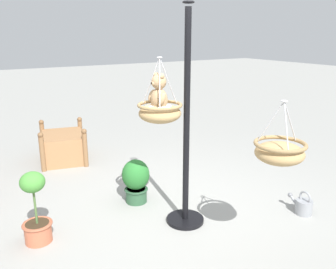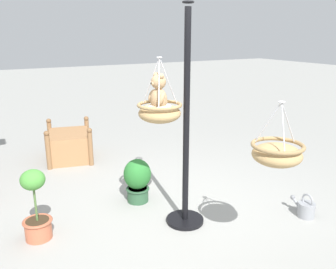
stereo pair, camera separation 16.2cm
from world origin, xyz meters
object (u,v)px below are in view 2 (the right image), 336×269
(potted_plant_fern_front, at_px, (137,179))
(potted_plant_tall_leafy, at_px, (36,209))
(display_pole_central, at_px, (186,161))
(teddy_bear, at_px, (158,95))
(hanging_basket_with_teddy, at_px, (160,112))
(wooden_planter_box, at_px, (70,144))
(watering_can, at_px, (306,209))
(hanging_basket_left_high, at_px, (277,153))

(potted_plant_fern_front, relative_size, potted_plant_tall_leafy, 0.73)
(display_pole_central, xyz_separation_m, potted_plant_tall_leafy, (0.47, 1.57, -0.42))
(teddy_bear, bearing_deg, hanging_basket_with_teddy, -90.00)
(display_pole_central, height_order, teddy_bear, display_pole_central)
(teddy_bear, height_order, wooden_planter_box, teddy_bear)
(hanging_basket_with_teddy, bearing_deg, watering_can, -115.26)
(hanging_basket_with_teddy, relative_size, potted_plant_fern_front, 1.21)
(potted_plant_fern_front, bearing_deg, potted_plant_tall_leafy, 102.34)
(hanging_basket_left_high, xyz_separation_m, potted_plant_tall_leafy, (1.52, 1.87, -0.78))
(hanging_basket_with_teddy, bearing_deg, teddy_bear, 90.00)
(hanging_basket_with_teddy, xyz_separation_m, potted_plant_tall_leafy, (0.32, 1.32, -0.98))
(teddy_bear, relative_size, potted_plant_fern_front, 0.71)
(hanging_basket_with_teddy, distance_m, teddy_bear, 0.19)
(hanging_basket_left_high, relative_size, watering_can, 1.65)
(display_pole_central, xyz_separation_m, wooden_planter_box, (2.84, 0.65, -0.51))
(hanging_basket_with_teddy, height_order, potted_plant_tall_leafy, hanging_basket_with_teddy)
(display_pole_central, distance_m, teddy_bear, 0.81)
(hanging_basket_left_high, distance_m, watering_can, 1.53)
(teddy_bear, distance_m, hanging_basket_left_high, 1.38)
(hanging_basket_left_high, xyz_separation_m, potted_plant_fern_front, (1.80, 0.57, -0.82))
(hanging_basket_with_teddy, height_order, potted_plant_fern_front, hanging_basket_with_teddy)
(wooden_planter_box, height_order, watering_can, wooden_planter_box)
(watering_can, bearing_deg, hanging_basket_left_high, 112.85)
(hanging_basket_left_high, bearing_deg, wooden_planter_box, 13.70)
(potted_plant_tall_leafy, distance_m, watering_can, 3.12)
(potted_plant_tall_leafy, relative_size, watering_can, 2.27)
(hanging_basket_with_teddy, distance_m, potted_plant_fern_front, 1.19)
(potted_plant_tall_leafy, xyz_separation_m, watering_can, (-1.07, -2.92, -0.25))
(hanging_basket_with_teddy, xyz_separation_m, potted_plant_fern_front, (0.61, 0.02, -1.02))
(hanging_basket_with_teddy, distance_m, wooden_planter_box, 2.92)
(wooden_planter_box, xyz_separation_m, potted_plant_tall_leafy, (-2.37, 0.93, 0.09))
(hanging_basket_left_high, height_order, potted_plant_tall_leafy, hanging_basket_left_high)
(teddy_bear, xyz_separation_m, hanging_basket_left_high, (-1.20, -0.57, -0.39))
(watering_can, bearing_deg, teddy_bear, 65.03)
(wooden_planter_box, xyz_separation_m, watering_can, (-3.44, -2.00, -0.16))
(hanging_basket_left_high, height_order, wooden_planter_box, hanging_basket_left_high)
(hanging_basket_with_teddy, bearing_deg, potted_plant_fern_front, 1.83)
(potted_plant_fern_front, distance_m, watering_can, 2.12)
(hanging_basket_with_teddy, distance_m, potted_plant_tall_leafy, 1.68)
(potted_plant_tall_leafy, bearing_deg, hanging_basket_left_high, -128.96)
(teddy_bear, bearing_deg, wooden_planter_box, 7.96)
(display_pole_central, distance_m, potted_plant_tall_leafy, 1.70)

